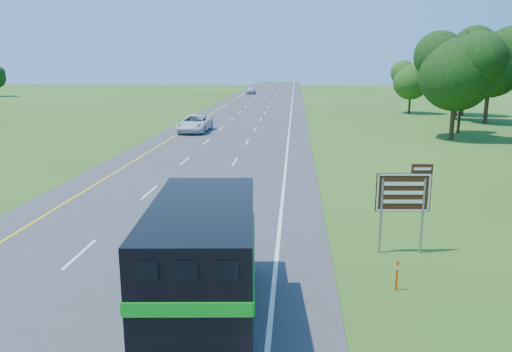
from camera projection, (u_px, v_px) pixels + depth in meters
The scene contains 7 objects.
road at pixel (241, 125), 56.36m from camera, with size 15.00×260.00×0.04m, color #38383A.
lane_markings at pixel (241, 125), 56.35m from camera, with size 11.15×260.00×0.01m.
horse_truck at pixel (205, 259), 13.17m from camera, with size 3.16×8.27×3.58m.
white_suv at pixel (195, 123), 50.90m from camera, with size 2.85×6.17×1.72m, color silver.
far_car at pixel (251, 90), 111.81m from camera, with size 1.81×4.51×1.54m, color #BCBCC3.
exit_sign at pixel (404, 196), 18.31m from camera, with size 2.02×0.20×3.42m.
delineator at pixel (397, 275), 15.60m from camera, with size 0.08×0.05×0.99m.
Camera 1 is at (6.09, -5.91, 7.03)m, focal length 35.00 mm.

